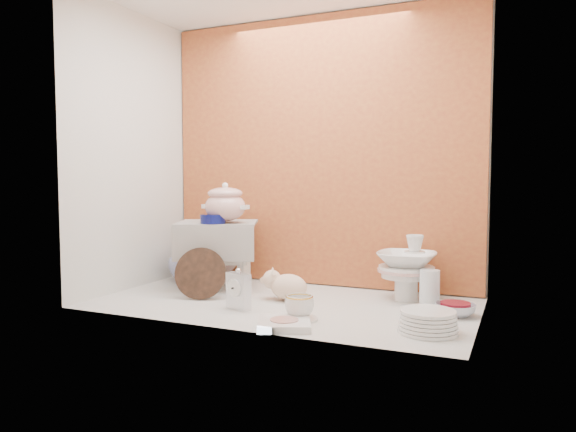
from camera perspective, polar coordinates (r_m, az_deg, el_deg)
name	(u,v)px	position (r m, az deg, el deg)	size (l,w,h in m)	color
ground	(283,303)	(2.62, -0.58, -9.20)	(1.80, 1.80, 0.00)	silver
niche_shell	(297,112)	(2.74, 0.98, 10.93)	(1.86, 1.03, 1.53)	#B9662E
step_stool	(218,255)	(2.97, -7.47, -4.10)	(0.42, 0.36, 0.36)	silver
soup_tureen	(225,203)	(2.87, -6.68, 1.42)	(0.26, 0.26, 0.22)	white
cobalt_bowl	(213,219)	(2.84, -7.96, -0.30)	(0.13, 0.13, 0.05)	#0B0F54
floral_platter	(213,248)	(3.29, -7.99, -3.39)	(0.36, 0.09, 0.36)	silver
blue_white_vase	(191,258)	(3.19, -10.30, -4.45)	(0.26, 0.26, 0.27)	white
lacquer_tray	(200,274)	(2.72, -9.28, -6.04)	(0.26, 0.08, 0.25)	black
mantel_clock	(238,289)	(2.49, -5.28, -7.74)	(0.13, 0.04, 0.19)	silver
plush_pig	(289,287)	(2.65, 0.08, -7.50)	(0.24, 0.16, 0.14)	beige
teacup_saucer	(299,319)	(2.32, 1.21, -10.85)	(0.16, 0.16, 0.01)	white
gold_rim_teacup	(299,306)	(2.30, 1.21, -9.56)	(0.12, 0.12, 0.10)	white
lattice_dish	(284,324)	(2.21, -0.40, -11.36)	(0.21, 0.21, 0.03)	white
dinner_plate_stack	(428,321)	(2.20, 14.62, -10.75)	(0.23, 0.23, 0.09)	white
crystal_bowl	(455,310)	(2.49, 17.33, -9.48)	(0.17, 0.17, 0.05)	silver
clear_glass_vase	(430,290)	(2.57, 14.79, -7.56)	(0.09, 0.09, 0.18)	silver
porcelain_tower	(407,267)	(2.71, 12.47, -5.35)	(0.29, 0.29, 0.33)	white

